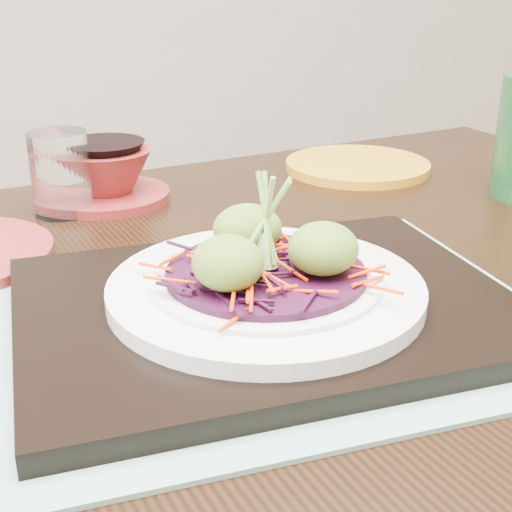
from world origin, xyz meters
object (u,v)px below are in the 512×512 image
object	(u,v)px
dining_table	(269,384)
white_plate	(266,287)
yellow_plate	(357,166)
water_glass	(60,173)
terracotta_bowl_set	(106,178)
serving_tray	(266,307)

from	to	relation	value
dining_table	white_plate	xyz separation A→B (m)	(-0.03, -0.06, 0.12)
white_plate	yellow_plate	distance (m)	0.44
dining_table	water_glass	distance (m)	0.32
white_plate	terracotta_bowl_set	bearing A→B (deg)	99.61
dining_table	white_plate	world-z (taller)	white_plate
white_plate	serving_tray	bearing A→B (deg)	110.56
serving_tray	terracotta_bowl_set	bearing A→B (deg)	102.74
serving_tray	white_plate	bearing A→B (deg)	-66.32
dining_table	yellow_plate	world-z (taller)	yellow_plate
dining_table	yellow_plate	xyz separation A→B (m)	(0.24, 0.29, 0.10)
dining_table	water_glass	world-z (taller)	water_glass
water_glass	yellow_plate	bearing A→B (deg)	5.54
white_plate	terracotta_bowl_set	world-z (taller)	terracotta_bowl_set
yellow_plate	serving_tray	bearing A→B (deg)	-127.79
serving_tray	yellow_plate	xyz separation A→B (m)	(0.27, 0.35, -0.01)
water_glass	terracotta_bowl_set	bearing A→B (deg)	26.90
dining_table	terracotta_bowl_set	world-z (taller)	terracotta_bowl_set
dining_table	serving_tray	xyz separation A→B (m)	(-0.03, -0.06, 0.11)
white_plate	yellow_plate	bearing A→B (deg)	52.21
terracotta_bowl_set	yellow_plate	xyz separation A→B (m)	(0.33, 0.01, -0.02)
serving_tray	yellow_plate	distance (m)	0.44
white_plate	dining_table	bearing A→B (deg)	64.95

